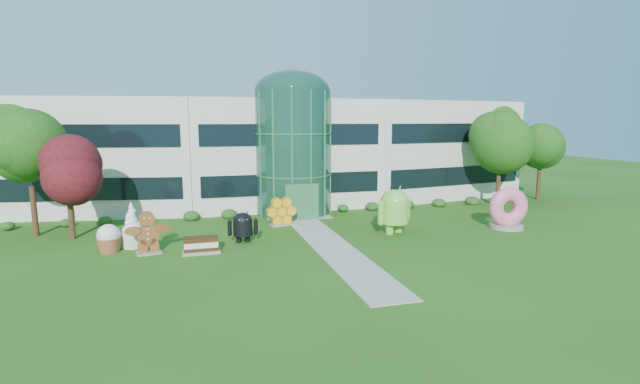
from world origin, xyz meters
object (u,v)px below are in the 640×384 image
object	(u,v)px
android_black	(243,225)
gingerbread	(148,232)
android_green	(394,208)
donut	(507,207)

from	to	relation	value
android_black	gingerbread	bearing A→B (deg)	-166.95
android_black	android_green	bearing A→B (deg)	0.09
android_black	gingerbread	size ratio (longest dim) A/B	0.82
android_black	gingerbread	distance (m)	5.58
gingerbread	android_green	bearing A→B (deg)	-9.55
donut	gingerbread	world-z (taller)	donut
android_green	gingerbread	size ratio (longest dim) A/B	1.29
android_black	donut	distance (m)	18.37
android_black	gingerbread	world-z (taller)	gingerbread
android_green	donut	xyz separation A→B (m)	(8.24, -0.82, -0.26)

